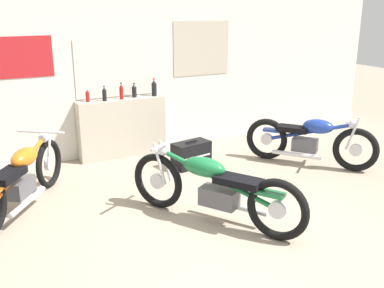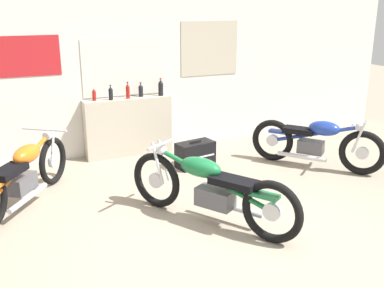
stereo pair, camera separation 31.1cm
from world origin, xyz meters
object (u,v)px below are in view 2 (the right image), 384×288
at_px(bottle_center, 128,91).
at_px(bottle_rightmost, 161,88).
at_px(bottle_left_center, 111,93).
at_px(motorcycle_orange, 24,174).
at_px(bottle_leftmost, 94,95).
at_px(hard_case_black, 195,154).
at_px(motorcycle_green, 210,188).
at_px(bottle_right_center, 141,90).
at_px(motorcycle_blue, 316,142).

bearing_deg(bottle_center, bottle_rightmost, 0.59).
bearing_deg(bottle_left_center, motorcycle_orange, -137.01).
bearing_deg(bottle_leftmost, hard_case_black, -37.42).
bearing_deg(hard_case_black, motorcycle_green, -108.69).
distance_m(bottle_left_center, bottle_center, 0.28).
relative_size(motorcycle_green, hard_case_black, 3.10).
bearing_deg(bottle_leftmost, bottle_right_center, 0.89).
bearing_deg(motorcycle_orange, hard_case_black, 9.42).
bearing_deg(bottle_leftmost, bottle_center, -4.94).
height_order(bottle_center, motorcycle_blue, bottle_center).
bearing_deg(bottle_left_center, bottle_right_center, 7.30).
bearing_deg(bottle_right_center, motorcycle_green, -91.33).
bearing_deg(motorcycle_blue, motorcycle_green, -155.94).
relative_size(bottle_leftmost, bottle_right_center, 0.89).
xyz_separation_m(bottle_leftmost, motorcycle_blue, (2.94, -1.72, -0.64)).
bearing_deg(bottle_left_center, bottle_center, 1.66).
xyz_separation_m(bottle_right_center, bottle_rightmost, (0.32, -0.05, 0.03)).
bearing_deg(bottle_left_center, hard_case_black, -41.94).
height_order(bottle_leftmost, motorcycle_green, bottle_leftmost).
height_order(bottle_leftmost, bottle_center, bottle_center).
bearing_deg(motorcycle_orange, motorcycle_green, -35.29).
bearing_deg(bottle_right_center, hard_case_black, -62.12).
distance_m(bottle_center, bottle_right_center, 0.24).
distance_m(motorcycle_blue, motorcycle_orange, 4.14).
bearing_deg(motorcycle_green, bottle_right_center, 88.67).
bearing_deg(motorcycle_orange, bottle_rightmost, 30.81).
bearing_deg(bottle_center, motorcycle_orange, -141.81).
distance_m(bottle_leftmost, motorcycle_blue, 3.47).
bearing_deg(motorcycle_orange, motorcycle_blue, -4.57).
xyz_separation_m(bottle_center, bottle_rightmost, (0.56, 0.01, 0.01)).
height_order(bottle_center, bottle_right_center, bottle_center).
height_order(bottle_rightmost, hard_case_black, bottle_rightmost).
distance_m(motorcycle_blue, motorcycle_green, 2.46).
height_order(bottle_left_center, motorcycle_green, bottle_left_center).
height_order(bottle_left_center, bottle_right_center, bottle_left_center).
distance_m(bottle_left_center, motorcycle_green, 2.78).
distance_m(bottle_rightmost, motorcycle_green, 2.79).
height_order(bottle_leftmost, bottle_left_center, bottle_left_center).
height_order(bottle_right_center, motorcycle_orange, bottle_right_center).
bearing_deg(hard_case_black, bottle_right_center, 117.88).
xyz_separation_m(bottle_right_center, motorcycle_green, (-0.06, -2.74, -0.63)).
xyz_separation_m(bottle_left_center, bottle_right_center, (0.51, 0.07, -0.00)).
bearing_deg(bottle_left_center, motorcycle_blue, -31.82).
relative_size(bottle_left_center, bottle_rightmost, 0.81).
relative_size(bottle_left_center, bottle_right_center, 1.02).
height_order(bottle_leftmost, bottle_rightmost, bottle_rightmost).
xyz_separation_m(motorcycle_orange, motorcycle_green, (1.88, -1.33, 0.01)).
relative_size(bottle_left_center, motorcycle_green, 0.12).
xyz_separation_m(motorcycle_blue, motorcycle_green, (-2.25, -1.00, 0.02)).
xyz_separation_m(bottle_leftmost, hard_case_black, (1.29, -0.98, -0.84)).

